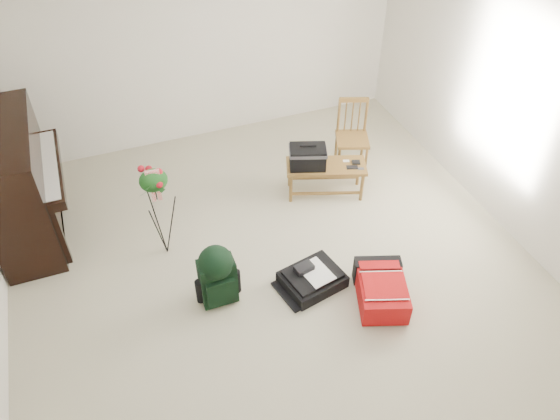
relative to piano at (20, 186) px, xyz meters
name	(u,v)px	position (x,y,z in m)	size (l,w,h in m)	color
floor	(282,280)	(2.19, -1.60, -0.60)	(5.00, 5.50, 0.01)	#B9B295
ceiling	(282,33)	(2.19, -1.60, 1.90)	(5.00, 5.50, 0.01)	white
wall_back	(198,43)	(2.19, 1.15, 0.65)	(5.00, 0.04, 2.50)	white
wall_right	(529,121)	(4.69, -1.60, 0.65)	(0.04, 5.50, 2.50)	white
piano	(20,186)	(0.00, 0.00, 0.00)	(0.71, 1.50, 1.25)	black
bench	(315,162)	(2.98, -0.55, -0.12)	(0.95, 0.62, 0.68)	olive
dining_chair	(351,137)	(3.62, -0.16, -0.18)	(0.48, 0.48, 0.86)	olive
red_suitcase	(379,286)	(2.96, -2.11, -0.46)	(0.61, 0.75, 0.27)	red
black_duffel	(312,278)	(2.44, -1.75, -0.52)	(0.63, 0.55, 0.23)	black
green_backpack	(217,273)	(1.56, -1.61, -0.24)	(0.33, 0.32, 0.65)	black
flower_stand	(160,213)	(1.23, -0.82, -0.07)	(0.38, 0.38, 1.08)	black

